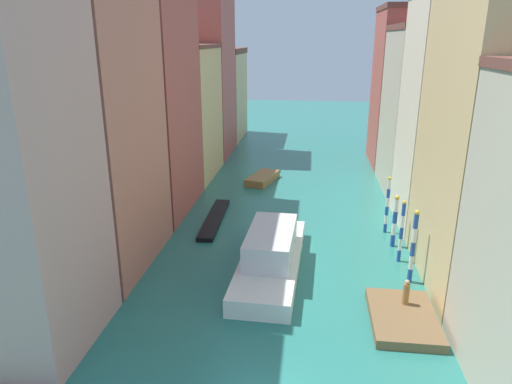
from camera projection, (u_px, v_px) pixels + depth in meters
ground_plane at (291, 207)px, 42.62m from camera, size 154.00×154.00×0.00m
building_left_1 at (81, 119)px, 29.51m from camera, size 8.13×10.21×19.75m
building_left_2 at (141, 102)px, 39.77m from camera, size 8.13×10.88×19.17m
building_left_3 at (177, 112)px, 50.65m from camera, size 8.13×10.70×14.19m
building_left_4 at (199, 73)px, 59.42m from camera, size 8.13×9.86×21.13m
building_left_5 at (216, 94)px, 70.78m from camera, size 8.13×11.15×13.40m
building_right_1 at (507, 144)px, 27.09m from camera, size 8.13×11.13×17.85m
building_right_2 at (460, 113)px, 36.04m from camera, size 8.13×8.03×18.50m
building_right_3 at (429, 111)px, 45.30m from camera, size 8.13×10.97×16.07m
building_right_4 at (410, 88)px, 54.85m from camera, size 8.13×9.61×18.37m
waterfront_dock at (403, 318)px, 25.32m from camera, size 3.52×5.22×0.54m
person_on_dock at (406, 293)px, 25.97m from camera, size 0.36×0.36×1.51m
mooring_pole_0 at (413, 246)px, 28.82m from camera, size 0.32×0.32×4.90m
mooring_pole_1 at (401, 231)px, 31.64m from camera, size 0.28×0.28×4.50m
mooring_pole_2 at (395, 220)px, 34.06m from camera, size 0.36×0.36×4.02m
mooring_pole_3 at (387, 204)px, 36.45m from camera, size 0.29×0.29×4.64m
vaporetto_white at (271, 254)px, 30.84m from camera, size 4.22×12.42×2.90m
gondola_black at (215, 219)px, 39.44m from camera, size 1.54×8.93×0.36m
motorboat_0 at (262, 178)px, 50.18m from camera, size 3.44×5.51×0.76m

